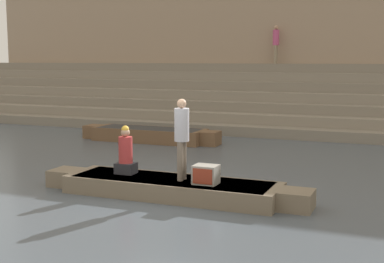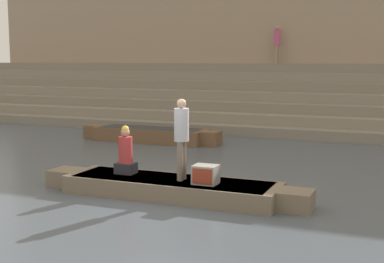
% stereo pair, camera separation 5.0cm
% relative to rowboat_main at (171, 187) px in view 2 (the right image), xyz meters
% --- Properties ---
extents(ground_plane, '(120.00, 120.00, 0.00)m').
position_rel_rowboat_main_xyz_m(ground_plane, '(-0.04, -0.20, -0.21)').
color(ground_plane, '#4C5660').
extents(ghat_steps, '(36.00, 5.54, 2.78)m').
position_rel_rowboat_main_xyz_m(ghat_steps, '(-0.04, 12.74, 0.78)').
color(ghat_steps, gray).
rests_on(ghat_steps, ground).
extents(back_wall, '(34.20, 1.28, 9.33)m').
position_rel_rowboat_main_xyz_m(back_wall, '(-0.04, 15.32, 4.43)').
color(back_wall, tan).
rests_on(back_wall, ground).
extents(rowboat_main, '(6.18, 1.44, 0.39)m').
position_rel_rowboat_main_xyz_m(rowboat_main, '(0.00, 0.00, 0.00)').
color(rowboat_main, '#756651').
rests_on(rowboat_main, ground).
extents(person_standing, '(0.32, 0.32, 1.77)m').
position_rel_rowboat_main_xyz_m(person_standing, '(0.25, 0.01, 1.21)').
color(person_standing, '#756656').
rests_on(person_standing, rowboat_main).
extents(person_rowing, '(0.44, 0.35, 1.11)m').
position_rel_rowboat_main_xyz_m(person_rowing, '(-1.20, 0.12, 0.64)').
color(person_rowing, '#28282D').
rests_on(person_rowing, rowboat_main).
extents(tv_set, '(0.51, 0.42, 0.40)m').
position_rel_rowboat_main_xyz_m(tv_set, '(0.86, -0.14, 0.38)').
color(tv_set, '#9E998E').
rests_on(tv_set, rowboat_main).
extents(moored_boat_shore, '(5.34, 1.30, 0.49)m').
position_rel_rowboat_main_xyz_m(moored_boat_shore, '(-4.01, 6.90, 0.05)').
color(moored_boat_shore, brown).
rests_on(moored_boat_shore, ground).
extents(person_on_steps, '(0.29, 0.29, 1.76)m').
position_rel_rowboat_main_xyz_m(person_on_steps, '(-1.15, 14.33, 3.60)').
color(person_on_steps, gray).
rests_on(person_on_steps, ghat_steps).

